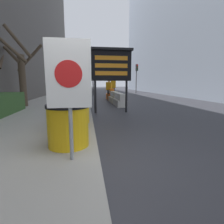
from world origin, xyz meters
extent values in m
plane|color=#2D2D33|center=(0.00, 0.00, 0.00)|extent=(120.00, 120.00, 0.00)
cylinder|color=#4C3D2D|center=(-3.41, 7.06, 1.47)|extent=(0.33, 0.33, 2.60)
cylinder|color=#4C3D2D|center=(-3.68, 6.63, 2.72)|extent=(0.94, 0.74, 0.89)
cylinder|color=#4C3D2D|center=(-3.20, 7.78, 2.70)|extent=(1.54, 0.62, 1.45)
cylinder|color=#4C3D2D|center=(-3.60, 6.30, 2.97)|extent=(1.61, 0.57, 1.47)
cylinder|color=#4C3D2D|center=(-3.31, 6.55, 3.28)|extent=(1.14, 0.37, 1.50)
cylinder|color=#4C3D2D|center=(-4.17, 6.85, 2.70)|extent=(0.48, 1.64, 1.49)
cylinder|color=yellow|center=(-0.55, 0.71, 0.54)|extent=(0.76, 0.76, 0.75)
cylinder|color=black|center=(-0.55, 0.71, 0.95)|extent=(0.80, 0.80, 0.06)
cylinder|color=yellow|center=(-0.56, 1.68, 0.54)|extent=(0.76, 0.76, 0.75)
cylinder|color=black|center=(-0.56, 1.68, 0.95)|extent=(0.80, 0.80, 0.06)
cylinder|color=yellow|center=(-0.50, 2.66, 0.54)|extent=(0.76, 0.76, 0.75)
cylinder|color=black|center=(-0.50, 2.66, 0.95)|extent=(0.80, 0.80, 0.06)
cylinder|color=gray|center=(-0.44, 0.06, 0.83)|extent=(0.06, 0.06, 1.33)
cube|color=white|center=(-0.44, 0.04, 1.50)|extent=(0.66, 0.04, 0.99)
cylinder|color=red|center=(-0.44, 0.02, 1.50)|extent=(0.39, 0.01, 0.39)
cylinder|color=black|center=(0.21, 5.35, 0.73)|extent=(0.10, 0.10, 1.46)
cylinder|color=black|center=(1.66, 5.35, 0.73)|extent=(0.10, 0.10, 1.46)
cube|color=black|center=(0.94, 5.35, 2.12)|extent=(1.81, 0.24, 1.31)
cube|color=black|center=(0.94, 5.28, 2.83)|extent=(1.93, 0.34, 0.10)
cube|color=orange|center=(0.94, 5.22, 2.45)|extent=(1.45, 0.02, 0.18)
cube|color=orange|center=(0.94, 5.22, 2.12)|extent=(1.45, 0.02, 0.18)
cube|color=orange|center=(0.94, 5.22, 1.79)|extent=(1.45, 0.02, 0.18)
cube|color=silver|center=(1.78, 7.68, 0.19)|extent=(0.55, 1.83, 0.38)
cube|color=silver|center=(1.78, 7.68, 0.57)|extent=(0.33, 1.83, 0.38)
cube|color=white|center=(1.61, 7.68, 0.57)|extent=(0.02, 1.47, 0.19)
cube|color=beige|center=(1.78, 9.65, 0.19)|extent=(0.62, 1.73, 0.38)
cube|color=beige|center=(1.78, 9.65, 0.57)|extent=(0.37, 1.73, 0.38)
cube|color=white|center=(1.59, 9.65, 0.57)|extent=(0.02, 1.39, 0.19)
cube|color=orange|center=(1.78, 11.66, 0.23)|extent=(0.55, 1.96, 0.46)
cube|color=orange|center=(1.78, 11.66, 0.70)|extent=(0.33, 1.96, 0.46)
cube|color=white|center=(1.61, 11.66, 0.70)|extent=(0.02, 1.57, 0.23)
cube|color=black|center=(1.88, 10.68, 0.02)|extent=(0.38, 0.38, 0.04)
cone|color=#EA560F|center=(1.88, 10.68, 0.36)|extent=(0.31, 0.31, 0.64)
cylinder|color=white|center=(1.88, 10.68, 0.39)|extent=(0.18, 0.18, 0.09)
cylinder|color=#2D2D30|center=(0.56, 16.54, 1.93)|extent=(0.12, 0.12, 3.85)
cube|color=black|center=(0.56, 16.38, 3.43)|extent=(0.28, 0.28, 0.84)
sphere|color=red|center=(0.56, 16.23, 3.71)|extent=(0.15, 0.15, 0.15)
sphere|color=#392C06|center=(0.56, 16.23, 3.43)|extent=(0.15, 0.15, 0.15)
sphere|color=black|center=(0.56, 16.23, 3.15)|extent=(0.15, 0.15, 0.15)
cylinder|color=#2D2D30|center=(6.47, 20.36, 1.89)|extent=(0.12, 0.12, 3.78)
cube|color=black|center=(6.47, 20.20, 3.36)|extent=(0.28, 0.28, 0.84)
sphere|color=red|center=(6.47, 20.05, 3.64)|extent=(0.15, 0.15, 0.15)
sphere|color=#392C06|center=(6.47, 20.05, 3.36)|extent=(0.15, 0.15, 0.15)
sphere|color=black|center=(6.47, 20.05, 3.08)|extent=(0.15, 0.15, 0.15)
cylinder|color=#333338|center=(1.56, 11.42, 0.40)|extent=(0.13, 0.13, 0.80)
cylinder|color=#333338|center=(1.71, 11.42, 0.40)|extent=(0.13, 0.13, 0.80)
cube|color=orange|center=(1.63, 11.42, 1.12)|extent=(0.51, 0.45, 0.63)
sphere|color=tan|center=(1.63, 11.42, 1.55)|extent=(0.22, 0.22, 0.22)
cylinder|color=#23283D|center=(2.39, 14.57, 0.44)|extent=(0.15, 0.15, 0.88)
cylinder|color=#23283D|center=(2.55, 14.57, 0.44)|extent=(0.15, 0.15, 0.88)
cube|color=orange|center=(2.47, 14.57, 1.23)|extent=(0.52, 0.36, 0.70)
sphere|color=gray|center=(2.47, 14.57, 1.71)|extent=(0.24, 0.24, 0.24)
camera|label=1|loc=(-0.19, -2.62, 1.37)|focal=28.00mm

